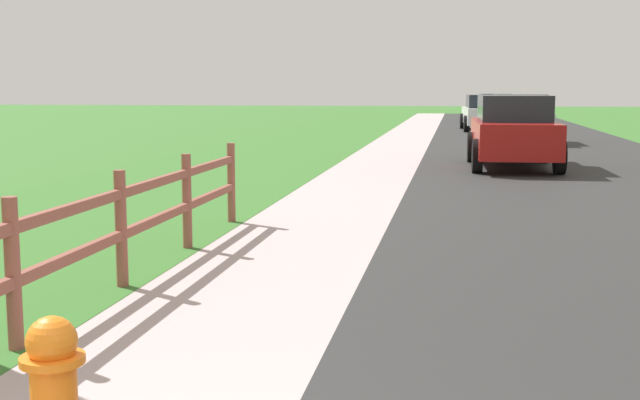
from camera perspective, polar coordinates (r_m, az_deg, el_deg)
ground_plane at (r=26.84m, az=7.42°, el=3.65°), size 120.00×120.00×0.00m
road_asphalt at (r=28.94m, az=14.51°, el=3.76°), size 7.00×66.00×0.01m
curb_concrete at (r=29.08m, az=1.62°, el=4.02°), size 6.00×66.00×0.01m
grass_verge at (r=29.32m, az=-1.29°, el=4.06°), size 5.00×66.00×0.00m
rail_fence at (r=7.10m, az=-16.48°, el=-2.55°), size 0.11×9.75×1.10m
parked_suv_red at (r=20.01m, az=13.08°, el=4.63°), size 2.06×4.51×1.69m
parked_car_silver at (r=29.63m, az=13.42°, el=5.46°), size 2.16×4.87×1.64m
parked_car_white at (r=37.50m, az=11.22°, el=5.89°), size 2.16×4.92×1.56m
parked_car_blue at (r=47.02m, az=11.86°, el=6.19°), size 2.20×4.39×1.54m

